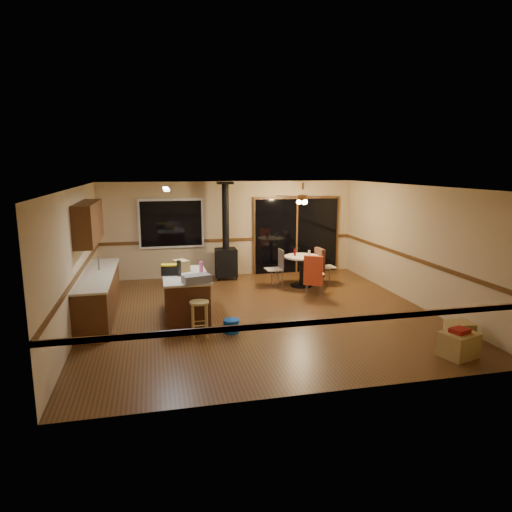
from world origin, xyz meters
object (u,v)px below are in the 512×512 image
object	(u,v)px
chair_near	(313,270)
bar_stool	(200,318)
toolbox_black	(170,270)
wood_stove	(226,252)
box_corner_b	(459,332)
chair_left	(278,264)
chair_right	(320,262)
toolbox_grey	(196,279)
blue_bucket	(231,326)
box_corner_a	(459,345)
kitchen_island	(186,296)
dining_table	(302,266)
box_under_window	(184,277)

from	to	relation	value
chair_near	bar_stool	bearing A→B (deg)	-144.82
toolbox_black	wood_stove	bearing A→B (deg)	62.19
box_corner_b	chair_left	bearing A→B (deg)	116.24
toolbox_black	chair_right	bearing A→B (deg)	26.05
wood_stove	toolbox_black	world-z (taller)	wood_stove
box_corner_b	toolbox_grey	bearing A→B (deg)	160.50
wood_stove	chair_right	xyz separation A→B (m)	(2.26, -1.13, -0.13)
chair_left	toolbox_black	bearing A→B (deg)	-144.51
blue_bucket	box_corner_b	bearing A→B (deg)	-18.72
toolbox_grey	box_corner_a	bearing A→B (deg)	-28.60
blue_bucket	bar_stool	bearing A→B (deg)	-178.30
wood_stove	box_corner_a	xyz separation A→B (m)	(2.79, -5.91, -0.53)
kitchen_island	blue_bucket	bearing A→B (deg)	-52.87
toolbox_grey	box_corner_a	distance (m)	4.55
chair_near	box_corner_a	size ratio (longest dim) A/B	1.32
blue_bucket	kitchen_island	bearing A→B (deg)	127.13
toolbox_grey	toolbox_black	size ratio (longest dim) A/B	1.47
wood_stove	toolbox_grey	xyz separation A→B (m)	(-1.15, -3.77, 0.25)
chair_right	box_corner_a	xyz separation A→B (m)	(0.53, -4.78, -0.40)
dining_table	box_corner_b	xyz separation A→B (m)	(1.51, -4.16, -0.36)
box_under_window	chair_left	bearing A→B (deg)	-16.54
kitchen_island	box_under_window	world-z (taller)	kitchen_island
blue_bucket	dining_table	world-z (taller)	dining_table
wood_stove	chair_left	xyz separation A→B (m)	(1.15, -1.06, -0.14)
dining_table	box_corner_b	size ratio (longest dim) A/B	2.10
blue_bucket	box_corner_b	world-z (taller)	box_corner_b
toolbox_grey	chair_left	size ratio (longest dim) A/B	0.96
wood_stove	blue_bucket	xyz separation A→B (m)	(-0.56, -4.03, -0.61)
kitchen_island	chair_left	world-z (taller)	chair_left
toolbox_grey	bar_stool	distance (m)	0.72
toolbox_black	box_corner_b	distance (m)	5.42
toolbox_grey	blue_bucket	distance (m)	1.07
chair_left	chair_near	bearing A→B (deg)	-58.00
blue_bucket	chair_left	distance (m)	3.46
chair_right	box_corner_a	world-z (taller)	chair_right
dining_table	chair_right	xyz separation A→B (m)	(0.52, 0.03, 0.07)
toolbox_black	bar_stool	bearing A→B (deg)	-66.45
box_corner_b	box_corner_a	bearing A→B (deg)	-127.74
chair_right	box_corner_a	distance (m)	4.83
toolbox_grey	chair_left	distance (m)	3.57
kitchen_island	box_corner_b	bearing A→B (deg)	-26.54
chair_near	box_under_window	world-z (taller)	chair_near
toolbox_grey	chair_left	xyz separation A→B (m)	(2.29, 2.71, -0.39)
dining_table	chair_left	distance (m)	0.61
toolbox_black	chair_left	size ratio (longest dim) A/B	0.65
wood_stove	box_under_window	bearing A→B (deg)	-161.94
dining_table	box_corner_a	world-z (taller)	dining_table
box_corner_a	bar_stool	bearing A→B (deg)	154.61
chair_left	chair_near	size ratio (longest dim) A/B	0.74
box_under_window	box_corner_b	size ratio (longest dim) A/B	1.14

